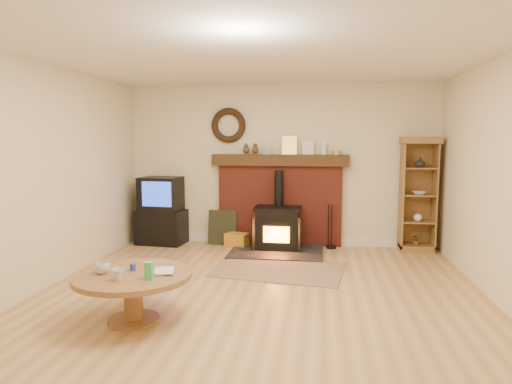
# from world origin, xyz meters

# --- Properties ---
(ground) EXTENTS (5.50, 5.50, 0.00)m
(ground) POSITION_xyz_m (0.00, 0.00, 0.00)
(ground) COLOR #B3814A
(ground) RESTS_ON ground
(room_shell) EXTENTS (5.02, 5.52, 2.61)m
(room_shell) POSITION_xyz_m (-0.02, 0.09, 1.72)
(room_shell) COLOR beige
(room_shell) RESTS_ON ground
(chimney_breast) EXTENTS (2.20, 0.22, 1.78)m
(chimney_breast) POSITION_xyz_m (0.00, 2.67, 0.80)
(chimney_breast) COLOR maroon
(chimney_breast) RESTS_ON ground
(wood_stove) EXTENTS (1.40, 1.00, 1.24)m
(wood_stove) POSITION_xyz_m (0.00, 2.27, 0.33)
(wood_stove) COLOR black
(wood_stove) RESTS_ON ground
(area_rug) EXTENTS (1.82, 1.38, 0.01)m
(area_rug) POSITION_xyz_m (0.13, 1.19, 0.01)
(area_rug) COLOR brown
(area_rug) RESTS_ON ground
(tv_unit) EXTENTS (0.80, 0.60, 1.11)m
(tv_unit) POSITION_xyz_m (-1.95, 2.47, 0.53)
(tv_unit) COLOR black
(tv_unit) RESTS_ON ground
(curio_cabinet) EXTENTS (0.57, 0.41, 1.76)m
(curio_cabinet) POSITION_xyz_m (2.14, 2.55, 0.89)
(curio_cabinet) COLOR brown
(curio_cabinet) RESTS_ON ground
(firelog_box) EXTENTS (0.41, 0.32, 0.22)m
(firelog_box) POSITION_xyz_m (-0.66, 2.40, 0.11)
(firelog_box) COLOR yellow
(firelog_box) RESTS_ON ground
(leaning_painting) EXTENTS (0.47, 0.13, 0.56)m
(leaning_painting) POSITION_xyz_m (-0.94, 2.55, 0.28)
(leaning_painting) COLOR black
(leaning_painting) RESTS_ON ground
(fire_tools) EXTENTS (0.16, 0.16, 0.70)m
(fire_tools) POSITION_xyz_m (0.83, 2.50, 0.11)
(fire_tools) COLOR black
(fire_tools) RESTS_ON ground
(coffee_table) EXTENTS (1.12, 1.12, 0.63)m
(coffee_table) POSITION_xyz_m (-1.09, -0.72, 0.38)
(coffee_table) COLOR brown
(coffee_table) RESTS_ON ground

